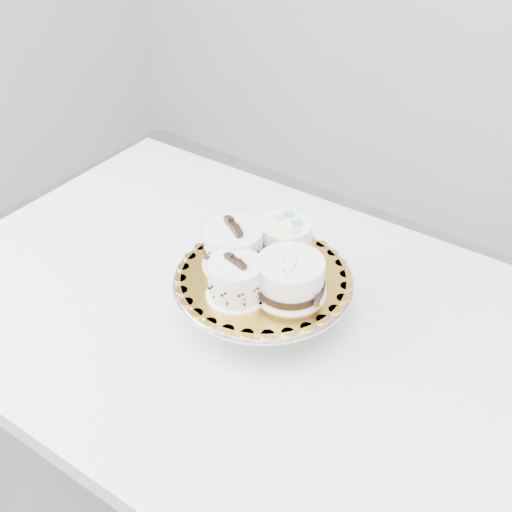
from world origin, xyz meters
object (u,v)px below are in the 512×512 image
Objects in this scene: cake_swirl at (236,280)px; cake_dots at (285,239)px; table at (246,336)px; cake_board at (263,277)px; cake_banded at (234,248)px; cake_ribbon at (291,278)px; cake_stand at (263,289)px.

cake_dots is (0.00, 0.15, 0.00)m from cake_swirl.
cake_board reaches higher than table.
cake_board is at bearing 95.41° from cake_swirl.
cake_swirl is 0.76× the size of cake_banded.
table is 8.51× the size of cake_ribbon.
cake_board is 0.09m from cake_dots.
cake_stand is at bearing 16.28° from table.
cake_swirl is 0.09m from cake_ribbon.
cake_banded is at bearing -107.56° from cake_dots.
cake_dots is at bearing 93.65° from cake_stand.
cake_dots reaches higher than cake_board.
cake_banded is at bearing -176.73° from cake_stand.
table is at bearing -161.98° from cake_stand.
cake_banded is at bearing -176.73° from cake_board.
cake_banded reaches higher than cake_dots.
cake_stand is 0.09m from cake_ribbon.
cake_banded is at bearing 141.75° from cake_swirl.
cake_stand reaches higher than table.
cake_board is 1.96× the size of cake_ribbon.
cake_board reaches higher than cake_stand.
cake_board is at bearing 149.51° from cake_ribbon.
cake_ribbon is (0.06, -0.01, 0.06)m from cake_stand.
cake_ribbon is (0.06, -0.01, 0.03)m from cake_board.
cake_banded is (-0.03, 0.01, 0.20)m from table.
table is at bearing 124.05° from cake_swirl.
cake_board is 0.07m from cake_ribbon.
cake_banded is 0.10m from cake_dots.
cake_stand is 1.09× the size of cake_board.
table is 11.72× the size of cake_swirl.
cake_dots is (-0.00, 0.08, 0.07)m from cake_stand.
cake_swirl reaches higher than cake_dots.
cake_dots is at bearing 81.94° from cake_banded.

